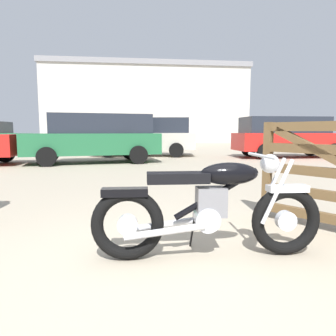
{
  "coord_description": "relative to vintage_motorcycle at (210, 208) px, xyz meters",
  "views": [
    {
      "loc": [
        -0.37,
        -2.28,
        1.13
      ],
      "look_at": [
        0.03,
        1.53,
        0.68
      ],
      "focal_mm": 33.33,
      "sensor_mm": 36.0,
      "label": 1
    }
  ],
  "objects": [
    {
      "name": "red_hatchback_near",
      "position": [
        -2.08,
        8.84,
        0.49
      ],
      "size": [
        4.94,
        2.59,
        1.74
      ],
      "rotation": [
        0.0,
        0.0,
        3.32
      ],
      "color": "black",
      "rests_on": "ground_plane"
    },
    {
      "name": "ground_plane",
      "position": [
        -0.29,
        -0.38,
        -0.45
      ],
      "size": [
        80.0,
        80.0,
        0.0
      ],
      "primitive_type": "plane",
      "color": "tan"
    },
    {
      "name": "vintage_motorcycle",
      "position": [
        0.0,
        0.0,
        0.0
      ],
      "size": [
        2.08,
        0.62,
        0.94
      ],
      "rotation": [
        0.0,
        0.0,
        -0.02
      ],
      "color": "black",
      "rests_on": "ground_plane"
    },
    {
      "name": "pale_sedan_back",
      "position": [
        5.92,
        10.28,
        0.49
      ],
      "size": [
        4.71,
        2.0,
        1.74
      ],
      "rotation": [
        0.0,
        0.0,
        0.01
      ],
      "color": "black",
      "rests_on": "ground_plane"
    },
    {
      "name": "silver_sedan_mid",
      "position": [
        -0.15,
        11.84,
        0.49
      ],
      "size": [
        4.87,
        2.38,
        1.74
      ],
      "rotation": [
        0.0,
        0.0,
        3.02
      ],
      "color": "black",
      "rests_on": "ground_plane"
    },
    {
      "name": "industrial_building",
      "position": [
        0.57,
        33.88,
        3.57
      ],
      "size": [
        20.98,
        12.19,
        8.03
      ],
      "rotation": [
        0.0,
        0.0,
        0.02
      ],
      "color": "beige",
      "rests_on": "ground_plane"
    }
  ]
}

